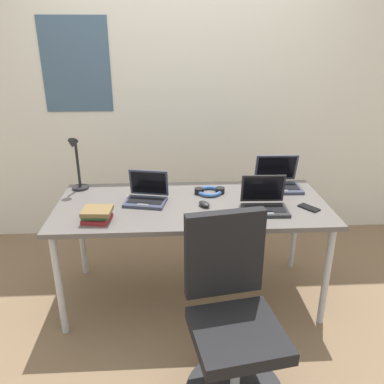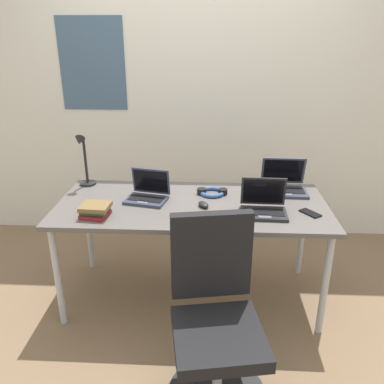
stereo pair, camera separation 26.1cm
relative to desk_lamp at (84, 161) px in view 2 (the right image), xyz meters
name	(u,v)px [view 2 (the right image)]	position (x,y,z in m)	size (l,w,h in m)	color
ground_plane	(192,295)	(0.80, -0.28, -0.94)	(12.00, 12.00, 0.00)	#7A6047
wall_back	(198,94)	(0.80, 0.82, 0.36)	(6.00, 0.13, 2.60)	silver
desk	(192,211)	(0.80, -0.28, -0.25)	(1.80, 0.80, 0.74)	#595451
desk_lamp	(84,161)	(0.00, 0.00, 0.00)	(0.12, 0.18, 0.40)	black
laptop_near_lamp	(148,194)	(0.50, -0.24, -0.16)	(0.31, 0.26, 0.20)	#33384C
laptop_center	(264,207)	(1.26, -0.41, -0.15)	(0.29, 0.24, 0.21)	#232326
laptop_far_corner	(284,185)	(1.45, -0.03, -0.15)	(0.32, 0.28, 0.23)	#33384C
computer_mouse	(203,205)	(0.88, -0.33, -0.18)	(0.06, 0.10, 0.03)	black
cell_phone	(310,213)	(1.55, -0.41, -0.19)	(0.06, 0.14, 0.01)	black
headphones	(212,192)	(0.93, -0.11, -0.18)	(0.21, 0.18, 0.04)	#335999
pill_bottle	(227,219)	(1.02, -0.60, -0.16)	(0.04, 0.04, 0.08)	gold
book_stack	(95,210)	(0.21, -0.50, -0.16)	(0.19, 0.18, 0.08)	maroon
office_chair	(216,329)	(0.96, -1.09, -0.54)	(0.52, 0.57, 0.97)	black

